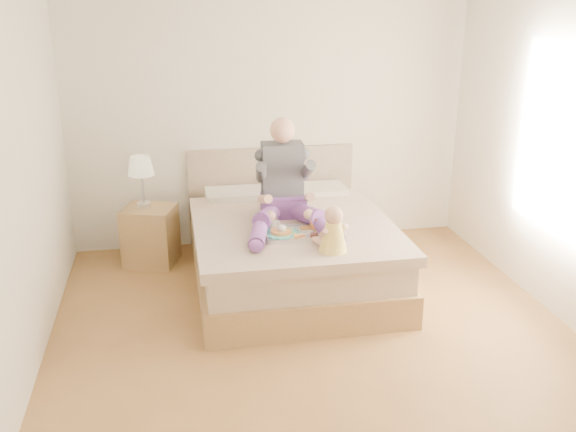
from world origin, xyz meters
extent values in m
cube|color=brown|center=(0.00, 0.00, 0.00)|extent=(4.00, 4.20, 0.01)
cube|color=white|center=(0.00, 2.10, 1.35)|extent=(4.00, 0.02, 2.70)
cube|color=white|center=(0.00, -2.10, 1.35)|extent=(4.00, 0.02, 2.70)
cube|color=white|center=(-2.00, 0.00, 1.35)|extent=(0.02, 4.20, 2.70)
cube|color=white|center=(1.99, 0.20, 1.40)|extent=(0.02, 1.30, 1.60)
cube|color=white|center=(1.98, 0.20, 1.40)|extent=(0.01, 1.18, 1.48)
cube|color=olive|center=(0.00, 1.02, 0.14)|extent=(1.68, 2.13, 0.28)
cube|color=#BEA48D|center=(0.00, 1.02, 0.40)|extent=(1.60, 2.05, 0.24)
cube|color=#BEA48D|center=(0.00, 0.87, 0.57)|extent=(1.70, 1.80, 0.09)
cube|color=beige|center=(-0.38, 1.76, 0.59)|extent=(0.62, 0.40, 0.14)
cube|color=beige|center=(0.38, 1.76, 0.59)|extent=(0.62, 0.40, 0.14)
cube|color=gray|center=(0.00, 2.09, 0.50)|extent=(1.70, 0.08, 1.00)
cube|color=olive|center=(-1.24, 1.68, 0.28)|extent=(0.57, 0.54, 0.57)
cylinder|color=silver|center=(-1.28, 1.70, 0.59)|extent=(0.13, 0.13, 0.04)
cylinder|color=silver|center=(-1.28, 1.70, 0.75)|extent=(0.03, 0.03, 0.27)
cone|color=beige|center=(-1.28, 1.70, 0.97)|extent=(0.24, 0.24, 0.17)
cube|color=#663688|center=(-0.05, 1.12, 0.70)|extent=(0.39, 0.32, 0.18)
cube|color=#35363D|center=(-0.04, 1.18, 1.01)|extent=(0.37, 0.24, 0.48)
sphere|color=#E3A88E|center=(-0.04, 1.15, 1.37)|extent=(0.22, 0.22, 0.22)
cylinder|color=#663688|center=(-0.22, 0.89, 0.69)|extent=(0.34, 0.53, 0.22)
cylinder|color=#663688|center=(-0.35, 0.52, 0.67)|extent=(0.22, 0.48, 0.12)
sphere|color=#663688|center=(-0.41, 0.30, 0.66)|extent=(0.11, 0.11, 0.11)
cylinder|color=#35363D|center=(-0.25, 1.05, 1.03)|extent=(0.13, 0.31, 0.25)
cylinder|color=#E3A88E|center=(-0.25, 0.86, 0.85)|extent=(0.09, 0.31, 0.16)
sphere|color=#E3A88E|center=(-0.23, 0.71, 0.75)|extent=(0.09, 0.09, 0.09)
cylinder|color=#663688|center=(0.10, 0.88, 0.69)|extent=(0.30, 0.54, 0.22)
cylinder|color=#663688|center=(0.20, 0.49, 0.67)|extent=(0.18, 0.47, 0.12)
sphere|color=#663688|center=(0.23, 0.27, 0.66)|extent=(0.11, 0.11, 0.11)
cylinder|color=#35363D|center=(0.15, 1.03, 1.03)|extent=(0.11, 0.30, 0.25)
cylinder|color=#E3A88E|center=(0.13, 0.84, 0.85)|extent=(0.12, 0.32, 0.16)
sphere|color=#E3A88E|center=(0.09, 0.70, 0.75)|extent=(0.09, 0.09, 0.09)
cube|color=silver|center=(-0.06, 0.60, 0.62)|extent=(0.46, 0.37, 0.01)
cylinder|color=teal|center=(-0.15, 0.61, 0.63)|extent=(0.27, 0.27, 0.01)
cylinder|color=#BA813E|center=(-0.15, 0.61, 0.65)|extent=(0.18, 0.18, 0.02)
cylinder|color=white|center=(-0.20, 0.74, 0.67)|extent=(0.08, 0.08, 0.09)
torus|color=white|center=(-0.16, 0.74, 0.67)|extent=(0.02, 0.06, 0.06)
cylinder|color=#956649|center=(-0.20, 0.74, 0.71)|extent=(0.07, 0.07, 0.01)
cylinder|color=white|center=(0.06, 0.67, 0.63)|extent=(0.15, 0.15, 0.01)
cube|color=#BA813E|center=(0.06, 0.67, 0.64)|extent=(0.09, 0.08, 0.02)
cylinder|color=white|center=(-0.04, 0.50, 0.63)|extent=(0.15, 0.15, 0.01)
ellipsoid|color=red|center=(-0.02, 0.49, 0.64)|extent=(0.04, 0.03, 0.01)
cylinder|color=white|center=(0.13, 0.66, 0.68)|extent=(0.07, 0.07, 0.12)
cylinder|color=#CA6021|center=(0.13, 0.66, 0.68)|extent=(0.07, 0.07, 0.11)
cylinder|color=white|center=(0.09, 0.49, 0.64)|extent=(0.07, 0.07, 0.04)
cylinder|color=#421709|center=(0.09, 0.49, 0.64)|extent=(0.06, 0.06, 0.03)
cone|color=#FFDB50|center=(0.18, 0.22, 0.73)|extent=(0.22, 0.22, 0.23)
sphere|color=#E3A88E|center=(0.18, 0.22, 0.90)|extent=(0.14, 0.14, 0.14)
cylinder|color=#E3A88E|center=(0.10, 0.31, 0.65)|extent=(0.09, 0.17, 0.06)
sphere|color=#E3A88E|center=(0.07, 0.38, 0.65)|extent=(0.05, 0.05, 0.05)
cylinder|color=#E3A88E|center=(0.10, 0.20, 0.77)|extent=(0.05, 0.12, 0.10)
cylinder|color=#E3A88E|center=(0.18, 0.34, 0.65)|extent=(0.13, 0.17, 0.06)
sphere|color=#E3A88E|center=(0.15, 0.42, 0.65)|extent=(0.05, 0.05, 0.05)
cylinder|color=#E3A88E|center=(0.26, 0.26, 0.77)|extent=(0.10, 0.12, 0.10)
camera|label=1|loc=(-1.00, -4.20, 2.51)|focal=40.00mm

